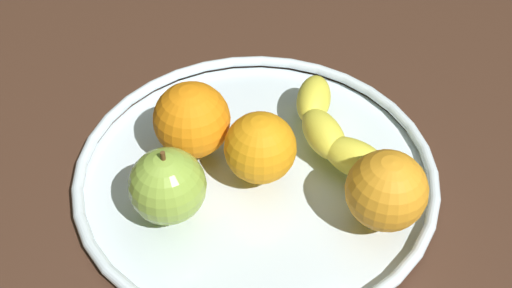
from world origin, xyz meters
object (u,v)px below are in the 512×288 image
at_px(fruit_bowl, 256,170).
at_px(banana, 332,131).
at_px(orange_back_right, 192,120).
at_px(orange_back_left, 260,148).
at_px(apple, 168,186).
at_px(orange_front_left, 386,191).

xyz_separation_m(fruit_bowl, banana, (-0.00, 0.09, 0.03)).
relative_size(orange_back_right, orange_back_left, 1.10).
bearing_deg(apple, orange_back_right, 148.85).
bearing_deg(apple, orange_front_left, 67.67).
xyz_separation_m(apple, orange_back_left, (-0.02, 0.10, -0.00)).
bearing_deg(orange_front_left, fruit_bowl, -140.16).
bearing_deg(fruit_bowl, orange_back_right, -131.35).
bearing_deg(orange_back_right, orange_front_left, 42.81).
xyz_separation_m(fruit_bowl, apple, (0.03, -0.10, 0.05)).
distance_m(fruit_bowl, orange_front_left, 0.14).
xyz_separation_m(fruit_bowl, orange_back_right, (-0.05, -0.05, 0.05)).
relative_size(banana, apple, 2.23).
bearing_deg(orange_front_left, apple, -112.33).
relative_size(orange_back_right, orange_front_left, 1.04).
bearing_deg(orange_back_left, orange_back_right, -138.37).
xyz_separation_m(orange_back_right, orange_front_left, (0.15, 0.14, -0.00)).
bearing_deg(orange_back_right, banana, 72.09).
bearing_deg(orange_back_left, banana, 98.94).
distance_m(banana, orange_back_right, 0.15).
distance_m(fruit_bowl, orange_back_right, 0.08).
relative_size(apple, orange_front_left, 1.06).
relative_size(banana, orange_back_right, 2.28).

